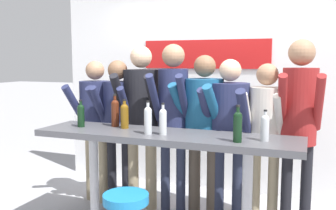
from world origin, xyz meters
TOP-DOWN VIEW (x-y plane):
  - back_wall at (-0.00, 1.53)m, footprint 4.06×0.12m
  - tasting_table at (0.00, 0.00)m, footprint 2.46×0.59m
  - person_far_left at (-1.09, 0.57)m, footprint 0.49×0.58m
  - person_left at (-0.77, 0.52)m, footprint 0.42×0.54m
  - person_center_left at (-0.50, 0.56)m, footprint 0.51×0.61m
  - person_center at (-0.11, 0.52)m, footprint 0.41×0.55m
  - person_center_right at (0.22, 0.55)m, footprint 0.54×0.63m
  - person_right at (0.49, 0.53)m, footprint 0.49×0.58m
  - person_far_right at (0.84, 0.57)m, footprint 0.41×0.52m
  - person_rightmost at (1.15, 0.49)m, footprint 0.40×0.55m
  - wine_bottle_0 at (-0.12, -0.10)m, footprint 0.07×0.07m
  - wine_bottle_1 at (-0.45, 0.09)m, footprint 0.08×0.08m
  - wine_bottle_2 at (0.90, -0.01)m, footprint 0.07×0.07m
  - wine_bottle_3 at (0.69, -0.14)m, footprint 0.07×0.07m
  - wine_bottle_4 at (-0.59, 0.15)m, footprint 0.08×0.08m
  - wine_bottle_5 at (-0.90, 0.00)m, footprint 0.07×0.07m
  - wine_bottle_6 at (0.02, -0.08)m, footprint 0.07×0.07m

SIDE VIEW (x-z plane):
  - tasting_table at x=0.00m, z-range 0.35..1.35m
  - person_far_right at x=0.84m, z-range 0.20..1.84m
  - person_far_left at x=-1.09m, z-range 0.20..1.85m
  - person_right at x=0.49m, z-range 0.19..1.87m
  - person_left at x=-0.77m, z-range 0.21..1.88m
  - person_center_right at x=0.22m, z-range 0.20..1.92m
  - wine_bottle_2 at x=0.90m, z-range 0.99..1.26m
  - person_center_left at x=-0.50m, z-range 0.22..2.04m
  - wine_bottle_5 at x=-0.90m, z-range 0.99..1.27m
  - wine_bottle_6 at x=0.02m, z-range 0.99..1.28m
  - wine_bottle_1 at x=-0.45m, z-range 0.99..1.28m
  - wine_bottle_0 at x=-0.12m, z-range 0.99..1.29m
  - wine_bottle_3 at x=0.69m, z-range 0.99..1.30m
  - wine_bottle_4 at x=-0.59m, z-range 0.99..1.32m
  - person_center at x=-0.11m, z-range 0.25..2.08m
  - person_rightmost at x=1.15m, z-range 0.25..2.11m
  - back_wall at x=0.00m, z-range 0.01..2.57m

